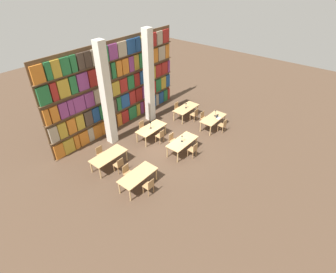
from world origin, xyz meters
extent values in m
plane|color=#4C3828|center=(0.00, 0.00, 0.00)|extent=(40.00, 40.00, 0.00)
cube|color=brown|center=(0.00, 3.88, 2.75)|extent=(10.04, 0.06, 5.50)
cube|color=brown|center=(0.00, 3.88, 0.01)|extent=(10.04, 0.35, 0.03)
cube|color=orange|center=(-4.66, 3.85, 0.47)|extent=(0.53, 0.20, 0.88)
cube|color=#B7932D|center=(-4.05, 3.85, 0.47)|extent=(0.65, 0.20, 0.88)
cube|color=orange|center=(-3.53, 3.85, 0.47)|extent=(0.30, 0.20, 0.88)
cube|color=orange|center=(-3.03, 3.85, 0.47)|extent=(0.58, 0.20, 0.88)
cube|color=tan|center=(-2.54, 3.85, 0.47)|extent=(0.36, 0.20, 0.88)
cube|color=orange|center=(-2.05, 3.85, 0.47)|extent=(0.57, 0.20, 0.88)
cube|color=orange|center=(-1.43, 3.85, 0.47)|extent=(0.61, 0.20, 0.88)
cube|color=#47382D|center=(-0.80, 3.85, 0.47)|extent=(0.57, 0.20, 0.88)
cube|color=orange|center=(-0.26, 3.85, 0.47)|extent=(0.37, 0.20, 0.88)
cube|color=maroon|center=(0.25, 3.85, 0.47)|extent=(0.57, 0.20, 0.88)
cube|color=#236B38|center=(0.95, 3.85, 0.47)|extent=(0.69, 0.20, 0.88)
cube|color=#B7932D|center=(1.51, 3.85, 0.47)|extent=(0.31, 0.20, 0.88)
cube|color=#84387A|center=(1.86, 3.85, 0.47)|extent=(0.28, 0.20, 0.88)
cube|color=maroon|center=(2.39, 3.85, 0.47)|extent=(0.70, 0.20, 0.88)
cube|color=navy|center=(3.07, 3.85, 0.47)|extent=(0.54, 0.20, 0.88)
cube|color=tan|center=(3.51, 3.85, 0.47)|extent=(0.28, 0.20, 0.88)
cube|color=navy|center=(3.97, 3.85, 0.47)|extent=(0.49, 0.20, 0.88)
cube|color=#236B38|center=(4.48, 3.85, 0.47)|extent=(0.40, 0.20, 0.88)
cube|color=maroon|center=(4.85, 3.85, 0.47)|extent=(0.24, 0.20, 0.88)
cube|color=brown|center=(0.00, 3.88, 1.11)|extent=(10.04, 0.35, 0.03)
cube|color=tan|center=(-4.69, 3.85, 1.58)|extent=(0.46, 0.20, 0.90)
cube|color=#B7932D|center=(-4.18, 3.85, 1.58)|extent=(0.47, 0.20, 0.90)
cube|color=orange|center=(-3.61, 3.85, 1.58)|extent=(0.51, 0.20, 0.90)
cube|color=#B7932D|center=(-3.07, 3.85, 1.58)|extent=(0.48, 0.20, 0.90)
cube|color=#47382D|center=(-2.49, 3.85, 1.58)|extent=(0.52, 0.20, 0.90)
cube|color=navy|center=(-1.96, 3.85, 1.58)|extent=(0.47, 0.20, 0.90)
cube|color=#236B38|center=(-1.36, 3.85, 1.58)|extent=(0.64, 0.20, 0.90)
cube|color=#47382D|center=(-0.68, 3.85, 1.58)|extent=(0.66, 0.20, 0.90)
cube|color=#236B38|center=(-0.14, 3.85, 1.58)|extent=(0.32, 0.20, 0.90)
cube|color=navy|center=(0.40, 3.85, 1.58)|extent=(0.69, 0.20, 0.90)
cube|color=maroon|center=(1.04, 3.85, 1.58)|extent=(0.51, 0.20, 0.90)
cube|color=maroon|center=(1.66, 3.85, 1.58)|extent=(0.57, 0.20, 0.90)
cube|color=#84387A|center=(2.23, 3.85, 1.58)|extent=(0.46, 0.20, 0.90)
cube|color=navy|center=(2.76, 3.85, 1.58)|extent=(0.48, 0.20, 0.90)
cube|color=maroon|center=(3.21, 3.85, 1.58)|extent=(0.30, 0.20, 0.90)
cube|color=#236B38|center=(3.68, 3.85, 1.58)|extent=(0.54, 0.20, 0.90)
cube|color=#B7932D|center=(4.25, 3.85, 1.58)|extent=(0.54, 0.20, 0.90)
cube|color=navy|center=(4.76, 3.85, 1.58)|extent=(0.43, 0.20, 0.90)
cube|color=brown|center=(0.00, 3.88, 2.22)|extent=(10.04, 0.35, 0.03)
cube|color=orange|center=(-4.78, 3.85, 2.66)|extent=(0.28, 0.20, 0.86)
cube|color=orange|center=(-4.36, 3.85, 2.66)|extent=(0.42, 0.20, 0.86)
cube|color=#84387A|center=(-3.85, 3.85, 2.66)|extent=(0.48, 0.20, 0.86)
cube|color=#84387A|center=(-3.41, 3.85, 2.66)|extent=(0.33, 0.20, 0.86)
cube|color=#84387A|center=(-2.88, 3.85, 2.66)|extent=(0.68, 0.20, 0.86)
cube|color=#84387A|center=(-2.21, 3.85, 2.66)|extent=(0.57, 0.20, 0.86)
cube|color=tan|center=(-1.57, 3.85, 2.66)|extent=(0.58, 0.20, 0.86)
cube|color=tan|center=(-0.89, 3.85, 2.66)|extent=(0.67, 0.20, 0.86)
cube|color=#B7932D|center=(-0.24, 3.85, 2.66)|extent=(0.58, 0.20, 0.86)
cube|color=maroon|center=(0.39, 3.85, 2.66)|extent=(0.59, 0.20, 0.86)
cube|color=#236B38|center=(1.02, 3.85, 2.66)|extent=(0.54, 0.20, 0.86)
cube|color=maroon|center=(1.56, 3.85, 2.66)|extent=(0.46, 0.20, 0.86)
cube|color=navy|center=(2.11, 3.85, 2.66)|extent=(0.53, 0.20, 0.86)
cube|color=#47382D|center=(2.71, 3.85, 2.66)|extent=(0.51, 0.20, 0.86)
cube|color=#B7932D|center=(3.20, 3.85, 2.66)|extent=(0.37, 0.20, 0.86)
cube|color=maroon|center=(3.73, 3.85, 2.66)|extent=(0.60, 0.20, 0.86)
cube|color=maroon|center=(4.39, 3.85, 2.66)|extent=(0.62, 0.20, 0.86)
cube|color=#84387A|center=(4.87, 3.85, 2.66)|extent=(0.20, 0.20, 0.86)
cube|color=brown|center=(0.00, 3.88, 3.32)|extent=(10.04, 0.35, 0.03)
cube|color=#236B38|center=(-4.62, 3.85, 3.80)|extent=(0.61, 0.20, 0.94)
cube|color=maroon|center=(-4.08, 3.85, 3.80)|extent=(0.33, 0.20, 0.94)
cube|color=#B7932D|center=(-3.55, 3.85, 3.80)|extent=(0.61, 0.20, 0.94)
cube|color=#236B38|center=(-2.99, 3.85, 3.80)|extent=(0.38, 0.20, 0.94)
cube|color=#84387A|center=(-2.40, 3.85, 3.80)|extent=(0.66, 0.20, 0.94)
cube|color=maroon|center=(-1.74, 3.85, 3.80)|extent=(0.53, 0.20, 0.94)
cube|color=#47382D|center=(-1.19, 3.85, 3.80)|extent=(0.41, 0.20, 0.94)
cube|color=#47382D|center=(-0.69, 3.85, 3.80)|extent=(0.43, 0.20, 0.94)
cube|color=#236B38|center=(-0.26, 3.85, 3.80)|extent=(0.30, 0.20, 0.94)
cube|color=orange|center=(0.17, 3.85, 3.80)|extent=(0.41, 0.20, 0.94)
cube|color=orange|center=(0.69, 3.85, 3.80)|extent=(0.50, 0.20, 0.94)
cube|color=#84387A|center=(1.19, 3.85, 3.80)|extent=(0.40, 0.20, 0.94)
cube|color=#B7932D|center=(1.62, 3.85, 3.80)|extent=(0.41, 0.20, 0.94)
cube|color=#236B38|center=(2.18, 3.85, 3.80)|extent=(0.60, 0.20, 0.94)
cube|color=#B7932D|center=(2.78, 3.85, 3.80)|extent=(0.44, 0.20, 0.94)
cube|color=orange|center=(3.36, 3.85, 3.80)|extent=(0.64, 0.20, 0.94)
cube|color=tan|center=(4.10, 3.85, 3.80)|extent=(0.68, 0.20, 0.94)
cube|color=orange|center=(4.68, 3.85, 3.80)|extent=(0.40, 0.20, 0.94)
cube|color=brown|center=(0.00, 3.88, 4.42)|extent=(10.04, 0.35, 0.03)
cube|color=orange|center=(-4.62, 3.85, 4.87)|extent=(0.60, 0.20, 0.87)
cube|color=#236B38|center=(-4.09, 3.85, 4.87)|extent=(0.30, 0.20, 0.87)
cube|color=#B7932D|center=(-3.69, 3.85, 4.87)|extent=(0.45, 0.20, 0.87)
cube|color=#236B38|center=(-3.20, 3.85, 4.87)|extent=(0.49, 0.20, 0.87)
cube|color=#236B38|center=(-2.73, 3.85, 4.87)|extent=(0.33, 0.20, 0.87)
cube|color=#47382D|center=(-2.29, 3.85, 4.87)|extent=(0.40, 0.20, 0.87)
cube|color=#47382D|center=(-1.86, 3.85, 4.87)|extent=(0.41, 0.20, 0.87)
cube|color=tan|center=(-1.29, 3.85, 4.87)|extent=(0.62, 0.20, 0.87)
cube|color=#236B38|center=(-0.72, 3.85, 4.87)|extent=(0.46, 0.20, 0.87)
cube|color=#84387A|center=(-0.14, 3.85, 4.87)|extent=(0.62, 0.20, 0.87)
cube|color=tan|center=(0.56, 3.85, 4.87)|extent=(0.65, 0.20, 0.87)
cube|color=navy|center=(1.28, 3.85, 4.87)|extent=(0.67, 0.20, 0.87)
cube|color=navy|center=(1.87, 3.85, 4.87)|extent=(0.41, 0.20, 0.87)
cube|color=#B7932D|center=(2.48, 3.85, 4.87)|extent=(0.66, 0.20, 0.87)
cube|color=maroon|center=(3.21, 3.85, 4.87)|extent=(0.70, 0.20, 0.87)
cube|color=tan|center=(3.90, 3.85, 4.87)|extent=(0.55, 0.20, 0.87)
cube|color=maroon|center=(4.54, 3.85, 4.87)|extent=(0.60, 0.20, 0.87)
cube|color=silver|center=(-1.72, 2.84, 3.00)|extent=(0.49, 0.49, 6.00)
cube|color=silver|center=(1.72, 2.84, 3.00)|extent=(0.49, 0.49, 6.00)
cube|color=tan|center=(-3.48, -1.10, 0.73)|extent=(1.96, 0.88, 0.04)
cylinder|color=tan|center=(-4.38, -1.46, 0.36)|extent=(0.07, 0.07, 0.71)
cylinder|color=tan|center=(-2.58, -1.46, 0.36)|extent=(0.07, 0.07, 0.71)
cylinder|color=tan|center=(-4.38, -0.74, 0.36)|extent=(0.07, 0.07, 0.71)
cylinder|color=tan|center=(-2.58, -0.74, 0.36)|extent=(0.07, 0.07, 0.71)
cylinder|color=tan|center=(-3.68, -1.59, 0.21)|extent=(0.04, 0.04, 0.43)
cylinder|color=tan|center=(-3.32, -1.59, 0.21)|extent=(0.04, 0.04, 0.43)
cylinder|color=tan|center=(-3.68, -1.93, 0.21)|extent=(0.04, 0.04, 0.43)
cylinder|color=tan|center=(-3.32, -1.93, 0.21)|extent=(0.04, 0.04, 0.43)
cube|color=tan|center=(-3.50, -1.76, 0.45)|extent=(0.42, 0.40, 0.04)
cube|color=tan|center=(-3.50, -1.95, 0.68)|extent=(0.40, 0.03, 0.42)
cylinder|color=tan|center=(-3.32, -0.61, 0.21)|extent=(0.04, 0.04, 0.43)
cylinder|color=tan|center=(-3.68, -0.61, 0.21)|extent=(0.04, 0.04, 0.43)
cylinder|color=tan|center=(-3.32, -0.27, 0.21)|extent=(0.04, 0.04, 0.43)
cylinder|color=tan|center=(-3.68, -0.27, 0.21)|extent=(0.04, 0.04, 0.43)
cube|color=tan|center=(-3.50, -0.44, 0.45)|extent=(0.42, 0.40, 0.04)
cube|color=tan|center=(-3.50, -0.26, 0.68)|extent=(0.40, 0.03, 0.42)
cube|color=tan|center=(0.06, -1.10, 0.73)|extent=(1.96, 0.88, 0.04)
cylinder|color=tan|center=(-0.84, -1.47, 0.36)|extent=(0.07, 0.07, 0.71)
cylinder|color=tan|center=(0.97, -1.47, 0.36)|extent=(0.07, 0.07, 0.71)
cylinder|color=tan|center=(-0.84, -0.74, 0.36)|extent=(0.07, 0.07, 0.71)
cylinder|color=tan|center=(0.97, -0.74, 0.36)|extent=(0.07, 0.07, 0.71)
cylinder|color=tan|center=(-0.07, -1.60, 0.21)|extent=(0.04, 0.04, 0.43)
cylinder|color=tan|center=(0.29, -1.60, 0.21)|extent=(0.04, 0.04, 0.43)
cylinder|color=tan|center=(-0.07, -1.94, 0.21)|extent=(0.04, 0.04, 0.43)
cylinder|color=tan|center=(0.29, -1.94, 0.21)|extent=(0.04, 0.04, 0.43)
cube|color=tan|center=(0.11, -1.77, 0.45)|extent=(0.42, 0.40, 0.04)
cube|color=tan|center=(0.11, -1.95, 0.68)|extent=(0.40, 0.03, 0.42)
cylinder|color=tan|center=(0.29, -0.61, 0.21)|extent=(0.04, 0.04, 0.43)
cylinder|color=tan|center=(-0.07, -0.61, 0.21)|extent=(0.04, 0.04, 0.43)
cylinder|color=tan|center=(0.29, -0.27, 0.21)|extent=(0.04, 0.04, 0.43)
cylinder|color=tan|center=(-0.07, -0.27, 0.21)|extent=(0.04, 0.04, 0.43)
cube|color=tan|center=(0.11, -0.44, 0.45)|extent=(0.42, 0.40, 0.04)
cube|color=tan|center=(0.11, -0.26, 0.68)|extent=(0.40, 0.03, 0.42)
cylinder|color=black|center=(0.03, -1.10, 0.76)|extent=(0.14, 0.14, 0.01)
cylinder|color=black|center=(0.03, -1.10, 0.94)|extent=(0.02, 0.02, 0.33)
cone|color=black|center=(0.03, -1.10, 1.14)|extent=(0.11, 0.11, 0.07)
cube|color=tan|center=(3.42, -1.10, 0.73)|extent=(1.96, 0.88, 0.04)
cylinder|color=tan|center=(2.52, -1.46, 0.36)|extent=(0.07, 0.07, 0.71)
cylinder|color=tan|center=(4.32, -1.46, 0.36)|extent=(0.07, 0.07, 0.71)
cylinder|color=tan|center=(2.52, -0.74, 0.36)|extent=(0.07, 0.07, 0.71)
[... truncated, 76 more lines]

